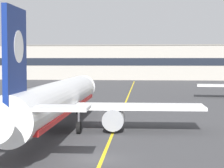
{
  "coord_description": "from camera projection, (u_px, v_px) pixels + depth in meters",
  "views": [
    {
      "loc": [
        4.16,
        -33.65,
        7.85
      ],
      "look_at": [
        -0.22,
        16.63,
        4.97
      ],
      "focal_mm": 69.86,
      "sensor_mm": 36.0,
      "label": 1
    }
  ],
  "objects": [
    {
      "name": "ground_plane",
      "position": [
        96.0,
        159.0,
        34.28
      ],
      "size": [
        400.0,
        400.0,
        0.0
      ],
      "primitive_type": "plane",
      "color": "#3D3D3F"
    },
    {
      "name": "terminal_building",
      "position": [
        143.0,
        62.0,
        168.26
      ],
      "size": [
        116.4,
        12.4,
        13.37
      ],
      "color": "#9E998E",
      "rests_on": "ground"
    },
    {
      "name": "taxiway_centreline",
      "position": [
        121.0,
        112.0,
        64.12
      ],
      "size": [
        2.97,
        179.98,
        0.01
      ],
      "primitive_type": "cube",
      "rotation": [
        0.0,
        0.0,
        0.01
      ],
      "color": "yellow",
      "rests_on": "ground"
    },
    {
      "name": "airliner_foreground",
      "position": [
        58.0,
        100.0,
        47.66
      ],
      "size": [
        32.07,
        41.44,
        11.65
      ],
      "color": "white",
      "rests_on": "ground"
    }
  ]
}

